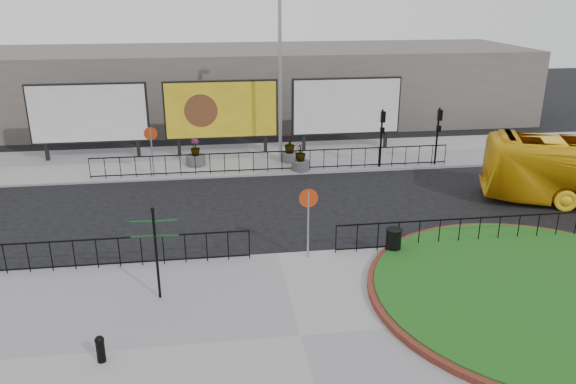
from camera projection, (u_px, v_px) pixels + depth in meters
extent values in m
plane|color=black|center=(278.00, 256.00, 19.63)|extent=(90.00, 90.00, 0.00)
cube|color=gray|center=(300.00, 337.00, 14.96)|extent=(30.00, 10.00, 0.12)
cube|color=gray|center=(251.00, 158.00, 30.79)|extent=(44.00, 6.00, 0.12)
cylinder|color=maroon|center=(542.00, 294.00, 16.82)|extent=(10.40, 10.40, 0.18)
cylinder|color=#164512|center=(542.00, 293.00, 16.81)|extent=(10.00, 10.00, 0.22)
cylinder|color=gray|center=(152.00, 153.00, 27.29)|extent=(0.07, 0.07, 2.40)
cylinder|color=#A42D0A|center=(151.00, 134.00, 26.97)|extent=(0.64, 0.03, 0.64)
cylinder|color=white|center=(151.00, 134.00, 26.98)|extent=(0.50, 0.03, 0.50)
cylinder|color=gray|center=(308.00, 224.00, 18.94)|extent=(0.07, 0.07, 2.40)
cylinder|color=#A42D0A|center=(308.00, 198.00, 18.62)|extent=(0.64, 0.03, 0.64)
cylinder|color=white|center=(308.00, 198.00, 18.64)|extent=(0.50, 0.03, 0.50)
cube|color=black|center=(47.00, 151.00, 30.11)|extent=(0.18, 0.18, 1.00)
cube|color=black|center=(138.00, 148.00, 30.74)|extent=(0.18, 0.18, 1.00)
cube|color=black|center=(89.00, 113.00, 29.74)|extent=(6.20, 0.25, 3.20)
cube|color=silver|center=(88.00, 114.00, 29.59)|extent=(6.00, 0.06, 3.00)
cube|color=black|center=(179.00, 146.00, 31.02)|extent=(0.18, 0.18, 1.00)
cube|color=black|center=(265.00, 143.00, 31.65)|extent=(0.18, 0.18, 1.00)
cube|color=black|center=(221.00, 110.00, 30.66)|extent=(6.20, 0.25, 3.20)
cube|color=yellow|center=(221.00, 110.00, 30.51)|extent=(6.00, 0.06, 3.00)
cube|color=black|center=(304.00, 142.00, 31.94)|extent=(0.18, 0.18, 1.00)
cube|color=black|center=(385.00, 139.00, 32.56)|extent=(0.18, 0.18, 1.00)
cube|color=black|center=(346.00, 106.00, 31.57)|extent=(6.20, 0.25, 3.20)
cube|color=silver|center=(347.00, 107.00, 31.42)|extent=(6.00, 0.06, 3.00)
cylinder|color=gray|center=(280.00, 77.00, 28.51)|extent=(0.18, 0.18, 9.00)
cylinder|color=black|center=(381.00, 138.00, 28.69)|extent=(0.10, 0.10, 3.00)
cube|color=black|center=(383.00, 117.00, 28.18)|extent=(0.22, 0.18, 0.55)
cube|color=black|center=(382.00, 130.00, 28.42)|extent=(0.20, 0.16, 0.30)
cylinder|color=black|center=(437.00, 136.00, 29.08)|extent=(0.10, 0.10, 3.00)
cube|color=black|center=(440.00, 115.00, 28.58)|extent=(0.22, 0.18, 0.55)
cube|color=black|center=(439.00, 129.00, 28.81)|extent=(0.20, 0.16, 0.30)
cube|color=#625B56|center=(239.00, 85.00, 39.27)|extent=(40.00, 10.00, 5.00)
cylinder|color=black|center=(157.00, 255.00, 16.32)|extent=(0.08, 0.08, 2.79)
sphere|color=black|center=(152.00, 209.00, 15.83)|extent=(0.12, 0.12, 0.12)
cube|color=black|center=(141.00, 222.00, 15.94)|extent=(0.66, 0.19, 0.03)
cube|color=black|center=(166.00, 221.00, 16.01)|extent=(0.66, 0.15, 0.03)
cube|color=black|center=(142.00, 237.00, 16.06)|extent=(0.66, 0.13, 0.03)
cube|color=black|center=(167.00, 236.00, 16.12)|extent=(0.66, 0.19, 0.03)
cylinder|color=black|center=(101.00, 351.00, 13.80)|extent=(0.21, 0.21, 0.59)
sphere|color=black|center=(99.00, 340.00, 13.69)|extent=(0.24, 0.24, 0.24)
cylinder|color=black|center=(393.00, 242.00, 19.40)|extent=(0.52, 0.52, 0.87)
cylinder|color=black|center=(394.00, 230.00, 19.25)|extent=(0.56, 0.56, 0.06)
cylinder|color=#4C4C4F|center=(196.00, 160.00, 29.36)|extent=(1.01, 1.01, 0.53)
imported|color=#164512|center=(195.00, 147.00, 29.12)|extent=(0.71, 0.71, 0.91)
cylinder|color=#4C4C4F|center=(290.00, 157.00, 30.02)|extent=(0.90, 0.90, 0.47)
imported|color=#164512|center=(290.00, 143.00, 29.77)|extent=(0.78, 0.78, 1.03)
cylinder|color=#4C4C4F|center=(300.00, 165.00, 28.57)|extent=(0.92, 0.92, 0.48)
imported|color=#164512|center=(301.00, 152.00, 28.33)|extent=(0.65, 0.65, 0.95)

